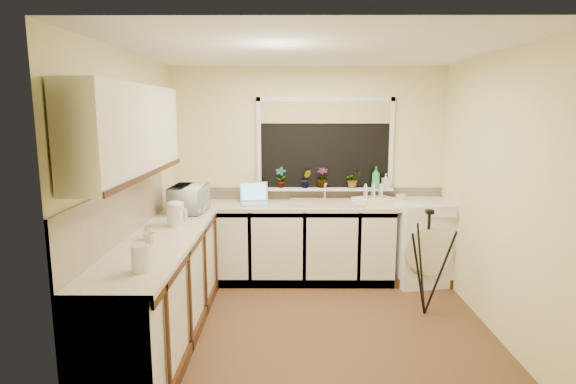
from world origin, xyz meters
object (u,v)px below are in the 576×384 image
at_px(washing_machine, 421,241).
at_px(laptop, 255,198).
at_px(plant_b, 306,179).
at_px(soap_bottle_green, 376,177).
at_px(glass_jug, 141,258).
at_px(steel_jar, 150,233).
at_px(tripod, 427,263).
at_px(cup_left, 150,239).
at_px(plant_d, 353,180).
at_px(cup_back, 401,198).
at_px(kettle, 176,215).
at_px(plant_a, 281,177).
at_px(microwave, 189,199).
at_px(plant_c, 322,178).
at_px(dish_rack, 375,201).
at_px(soap_bottle_clear, 386,181).

height_order(washing_machine, laptop, laptop).
bearing_deg(plant_b, soap_bottle_green, 0.09).
height_order(glass_jug, steel_jar, glass_jug).
xyz_separation_m(washing_machine, plant_b, (-1.31, 0.22, 0.69)).
distance_m(tripod, cup_left, 2.57).
xyz_separation_m(plant_d, cup_back, (0.54, -0.12, -0.20)).
height_order(kettle, plant_d, plant_d).
distance_m(plant_a, cup_left, 2.13).
distance_m(microwave, plant_a, 1.15).
relative_size(glass_jug, cup_back, 1.44).
bearing_deg(plant_c, cup_left, -128.47).
height_order(laptop, tripod, laptop).
relative_size(glass_jug, plant_a, 0.73).
distance_m(plant_a, soap_bottle_green, 1.11).
bearing_deg(cup_back, dish_rack, -169.05).
bearing_deg(microwave, cup_left, 179.86).
relative_size(kettle, soap_bottle_clear, 1.21).
height_order(plant_b, cup_left, plant_b).
height_order(tripod, soap_bottle_clear, soap_bottle_clear).
height_order(soap_bottle_green, soap_bottle_clear, soap_bottle_green).
relative_size(laptop, steel_jar, 3.17).
height_order(glass_jug, microwave, microwave).
distance_m(washing_machine, tripod, 0.94).
bearing_deg(steel_jar, plant_b, 51.50).
relative_size(microwave, soap_bottle_clear, 2.89).
distance_m(laptop, plant_b, 0.65).
bearing_deg(soap_bottle_green, washing_machine, -24.14).
xyz_separation_m(tripod, cup_back, (-0.03, 1.02, 0.43)).
bearing_deg(kettle, cup_back, 25.79).
distance_m(plant_d, soap_bottle_green, 0.27).
bearing_deg(plant_a, plant_d, -0.90).
relative_size(laptop, glass_jug, 2.04).
relative_size(glass_jug, soap_bottle_clear, 1.04).
height_order(washing_machine, kettle, kettle).
bearing_deg(dish_rack, cup_back, -11.08).
relative_size(tripod, glass_jug, 5.76).
xyz_separation_m(washing_machine, kettle, (-2.55, -1.02, 0.54)).
bearing_deg(dish_rack, steel_jar, -166.49).
relative_size(soap_bottle_green, cup_left, 2.55).
bearing_deg(plant_c, dish_rack, -19.73).
distance_m(tripod, steel_jar, 2.57).
height_order(dish_rack, cup_back, cup_back).
bearing_deg(tripod, dish_rack, 130.53).
relative_size(dish_rack, plant_a, 1.74).
bearing_deg(dish_rack, soap_bottle_clear, 26.81).
bearing_deg(plant_b, cup_left, -125.24).
distance_m(microwave, cup_left, 1.23).
relative_size(plant_b, cup_left, 2.17).
relative_size(steel_jar, cup_back, 0.93).
xyz_separation_m(glass_jug, plant_c, (1.37, 2.51, 0.18)).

